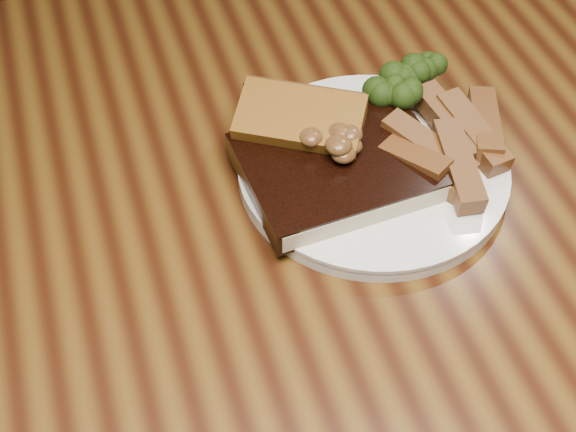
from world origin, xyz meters
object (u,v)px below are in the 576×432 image
object	(u,v)px
plate	(372,170)
potato_wedges	(446,145)
garlic_bread	(300,136)
chair_far	(61,42)
dining_table	(282,304)
steak	(340,166)

from	to	relation	value
plate	potato_wedges	bearing A→B (deg)	-5.83
plate	potato_wedges	distance (m)	0.07
plate	garlic_bread	xyz separation A→B (m)	(-0.06, 0.05, 0.02)
chair_far	garlic_bread	xyz separation A→B (m)	(0.20, -0.57, 0.25)
dining_table	garlic_bread	distance (m)	0.16
plate	chair_far	bearing A→B (deg)	112.97
chair_far	garlic_bread	distance (m)	0.65
potato_wedges	chair_far	bearing A→B (deg)	117.99
plate	steak	world-z (taller)	steak
steak	potato_wedges	distance (m)	0.10
garlic_bread	potato_wedges	distance (m)	0.14
potato_wedges	steak	bearing A→B (deg)	177.80
steak	garlic_bread	world-z (taller)	same
potato_wedges	plate	bearing A→B (deg)	174.17
chair_far	steak	xyz separation A→B (m)	(0.22, -0.61, 0.25)
dining_table	garlic_bread	bearing A→B (deg)	63.35
steak	garlic_bread	bearing A→B (deg)	111.15
garlic_bread	potato_wedges	size ratio (longest dim) A/B	0.94
dining_table	potato_wedges	bearing A→B (deg)	14.81
garlic_bread	potato_wedges	bearing A→B (deg)	8.54
dining_table	garlic_bread	world-z (taller)	garlic_bread
plate	steak	size ratio (longest dim) A/B	1.45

